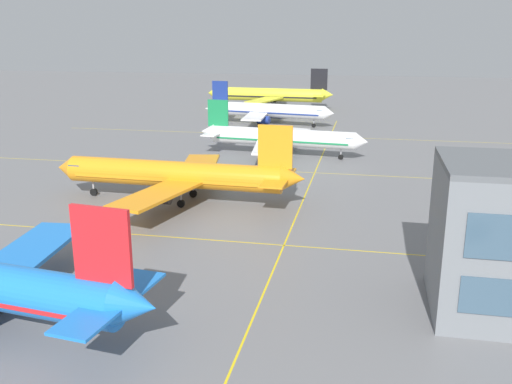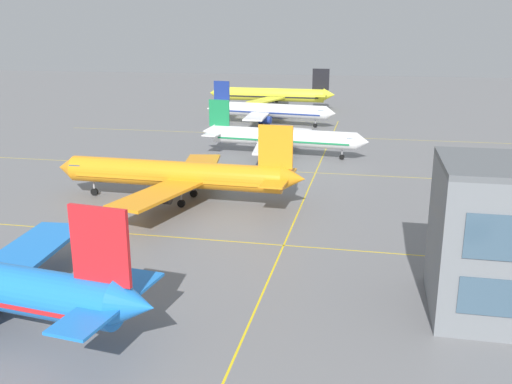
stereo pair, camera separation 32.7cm
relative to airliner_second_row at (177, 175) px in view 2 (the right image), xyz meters
The scene contains 5 objects.
airliner_second_row is the anchor object (origin of this frame).
airliner_third_row 35.43m from the airliner_second_row, 74.49° to the left, with size 34.03×29.20×10.57m.
airliner_far_left_stand 71.70m from the airliner_second_row, 89.93° to the left, with size 35.39×30.19×11.02m.
airliner_far_right_stand 104.27m from the airliner_second_row, 92.79° to the left, with size 41.02×35.38×12.76m.
taxiway_markings 18.49m from the airliner_second_row, 11.20° to the left, with size 131.57×156.14×0.01m.
Camera 2 is at (9.24, -26.74, 23.67)m, focal length 39.65 mm.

